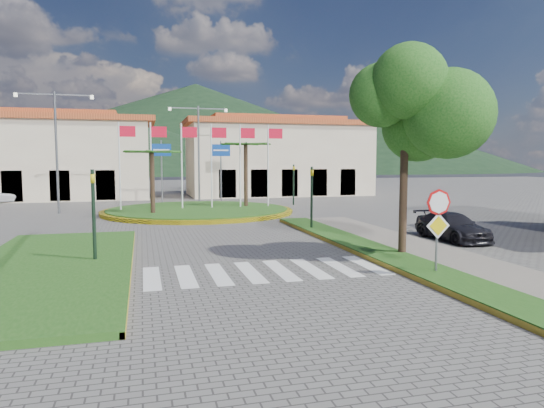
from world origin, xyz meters
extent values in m
plane|color=#5D5A58|center=(0.00, 0.00, 0.00)|extent=(160.00, 160.00, 0.00)
cube|color=gray|center=(6.00, 2.00, 0.07)|extent=(4.00, 28.00, 0.15)
cube|color=#1C4D16|center=(4.80, 2.00, 0.09)|extent=(1.60, 28.00, 0.18)
cube|color=#1C4D16|center=(-6.50, 6.00, 0.09)|extent=(5.00, 14.00, 0.18)
cube|color=silver|center=(0.00, 4.00, 0.01)|extent=(8.00, 3.00, 0.01)
cylinder|color=yellow|center=(0.00, 22.00, 0.12)|extent=(12.70, 12.70, 0.24)
cylinder|color=#1C4D16|center=(0.00, 22.00, 0.15)|extent=(12.00, 12.00, 0.30)
cylinder|color=black|center=(-3.00, 20.00, 2.02)|extent=(0.28, 0.28, 4.05)
cylinder|color=black|center=(3.50, 23.00, 2.34)|extent=(0.28, 0.28, 4.68)
cylinder|color=silver|center=(-5.00, 22.50, 3.00)|extent=(0.10, 0.10, 6.00)
cube|color=red|center=(-4.45, 22.50, 5.40)|extent=(1.00, 0.03, 0.70)
cylinder|color=silver|center=(-3.00, 22.50, 3.00)|extent=(0.10, 0.10, 6.00)
cube|color=red|center=(-2.45, 22.50, 5.40)|extent=(1.00, 0.03, 0.70)
cylinder|color=silver|center=(-1.00, 22.50, 3.00)|extent=(0.10, 0.10, 6.00)
cube|color=red|center=(-0.45, 22.50, 5.40)|extent=(1.00, 0.03, 0.70)
cylinder|color=silver|center=(1.00, 22.50, 3.00)|extent=(0.10, 0.10, 6.00)
cube|color=red|center=(1.55, 22.50, 5.40)|extent=(1.00, 0.03, 0.70)
cylinder|color=silver|center=(3.00, 22.50, 3.00)|extent=(0.10, 0.10, 6.00)
cube|color=red|center=(3.55, 22.50, 5.40)|extent=(1.00, 0.03, 0.70)
cylinder|color=silver|center=(5.00, 22.50, 3.00)|extent=(0.10, 0.10, 6.00)
cube|color=red|center=(5.55, 22.50, 5.40)|extent=(1.00, 0.03, 0.70)
cylinder|color=slate|center=(4.90, 2.00, 1.25)|extent=(0.07, 0.07, 2.50)
cylinder|color=red|center=(4.90, 1.95, 2.25)|extent=(0.80, 0.03, 0.80)
cube|color=yellow|center=(4.90, 1.94, 1.55)|extent=(0.78, 0.03, 0.78)
cylinder|color=black|center=(5.50, 5.00, 2.20)|extent=(0.28, 0.28, 4.40)
ellipsoid|color=#144A13|center=(5.50, 5.00, 5.20)|extent=(3.60, 3.60, 3.20)
cylinder|color=black|center=(-5.20, 6.50, 1.60)|extent=(0.12, 0.12, 3.20)
imported|color=gold|center=(-5.20, 6.50, 2.60)|extent=(0.15, 0.18, 0.90)
cylinder|color=black|center=(4.50, 12.00, 1.60)|extent=(0.12, 0.12, 3.20)
imported|color=gold|center=(4.50, 12.00, 2.60)|extent=(0.15, 0.18, 0.90)
cylinder|color=black|center=(8.00, 26.00, 1.60)|extent=(0.12, 0.12, 3.20)
imported|color=gold|center=(8.00, 26.00, 2.60)|extent=(0.18, 0.15, 0.90)
cylinder|color=slate|center=(-2.00, 31.00, 2.60)|extent=(0.12, 0.12, 5.20)
cube|color=#0D3994|center=(-2.00, 30.94, 4.40)|extent=(1.60, 0.05, 1.00)
cylinder|color=slate|center=(3.00, 31.00, 2.60)|extent=(0.12, 0.12, 5.20)
cube|color=#0D3994|center=(3.00, 30.94, 4.40)|extent=(1.60, 0.05, 1.00)
cylinder|color=slate|center=(1.00, 30.00, 4.00)|extent=(0.16, 0.16, 8.00)
cube|color=slate|center=(-0.20, 30.00, 7.80)|extent=(2.40, 0.08, 0.08)
cube|color=slate|center=(2.20, 30.00, 7.80)|extent=(2.40, 0.08, 0.08)
cylinder|color=slate|center=(-9.00, 24.00, 4.00)|extent=(0.16, 0.16, 8.00)
cube|color=slate|center=(-10.20, 24.00, 7.80)|extent=(2.40, 0.08, 0.08)
cube|color=slate|center=(-7.80, 24.00, 7.80)|extent=(2.40, 0.08, 0.08)
cube|color=beige|center=(-14.00, 38.00, 3.50)|extent=(22.00, 9.00, 7.00)
cube|color=#9E411E|center=(-14.00, 38.00, 7.25)|extent=(23.32, 9.54, 0.50)
cube|color=#9E411E|center=(-14.00, 38.00, 7.75)|extent=(16.50, 4.95, 0.60)
cube|color=beige|center=(10.00, 38.00, 3.50)|extent=(18.00, 9.00, 7.00)
cube|color=#9E411E|center=(10.00, 38.00, 7.25)|extent=(19.08, 9.54, 0.50)
cube|color=#9E411E|center=(10.00, 38.00, 7.75)|extent=(13.50, 4.95, 0.60)
cone|color=black|center=(15.00, 160.00, 15.00)|extent=(180.00, 180.00, 30.00)
cone|color=black|center=(70.00, 135.00, 9.00)|extent=(120.00, 120.00, 18.00)
cone|color=black|center=(-10.00, 130.00, 8.00)|extent=(110.00, 110.00, 16.00)
imported|color=white|center=(-14.34, 34.30, 0.58)|extent=(4.52, 2.84, 1.17)
imported|color=black|center=(-6.82, 36.85, 0.59)|extent=(3.75, 2.45, 1.19)
imported|color=black|center=(6.15, 35.17, 0.65)|extent=(4.17, 2.87, 1.30)
imported|color=black|center=(9.57, 7.79, 0.60)|extent=(1.70, 4.12, 1.19)
camera|label=1|loc=(-3.61, -10.61, 3.48)|focal=32.00mm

